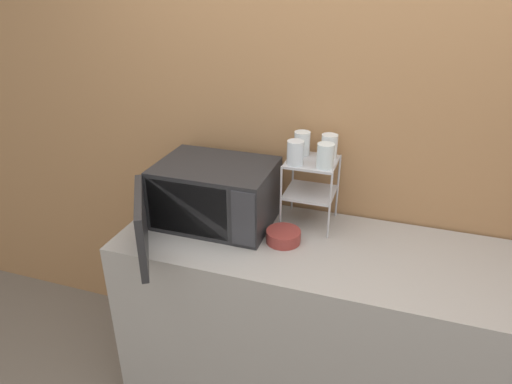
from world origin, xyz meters
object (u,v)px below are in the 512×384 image
Objects in this scene: dish_rack at (311,179)px; glass_front_left at (295,153)px; bowl at (283,236)px; glass_back_right at (329,146)px; glass_front_right at (325,156)px; microwave at (212,195)px; glass_back_left at (302,143)px.

glass_front_left is (-0.06, -0.07, 0.15)m from dish_rack.
glass_front_left is at bearing 87.10° from bowl.
dish_rack is at bearing -135.54° from glass_back_right.
glass_front_left and glass_front_right have the same top height.
microwave is 7.02× the size of glass_front_left.
glass_front_left is at bearing -133.05° from dish_rack.
microwave is 7.02× the size of glass_back_right.
glass_back_right is at bearing -0.28° from glass_back_left.
glass_back_right is 0.70× the size of bowl.
glass_back_right reaches higher than bowl.
glass_back_right reaches higher than microwave.
glass_back_right and glass_front_right have the same top height.
glass_front_right is (0.52, 0.08, 0.24)m from microwave.
glass_front_left reaches higher than microwave.
glass_back_right is at bearing 92.58° from glass_front_right.
bowl is (-0.07, -0.21, -0.21)m from dish_rack.
glass_back_left is (-0.07, 0.06, 0.15)m from dish_rack.
glass_back_right is at bearing 63.43° from bowl.
dish_rack is 2.97× the size of glass_front_left.
dish_rack is at bearing 138.18° from glass_front_right.
glass_front_left is 0.13m from glass_back_left.
glass_front_right is 0.70× the size of bowl.
glass_front_left is at bearing -177.59° from glass_front_right.
dish_rack is 2.97× the size of glass_back_right.
bowl is (-0.01, -0.14, -0.36)m from glass_front_left.
dish_rack is 0.18m from glass_front_right.
microwave is at bearing -169.28° from glass_front_left.
glass_front_left is at bearing 10.72° from microwave.
glass_front_right reaches higher than microwave.
glass_back_left is (-0.00, 0.13, 0.00)m from glass_front_left.
glass_front_right is (0.01, -0.13, 0.00)m from glass_back_right.
glass_back_left is (-0.13, 0.00, 0.00)m from glass_back_right.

